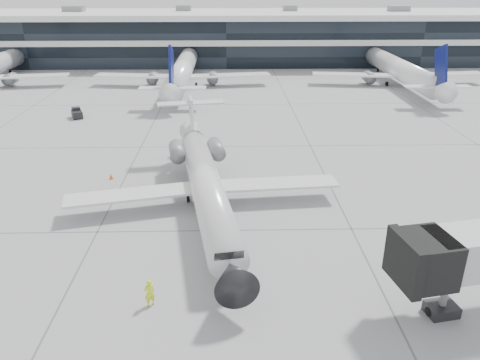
{
  "coord_description": "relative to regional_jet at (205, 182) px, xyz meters",
  "views": [
    {
      "loc": [
        0.37,
        -32.18,
        18.24
      ],
      "look_at": [
        1.27,
        3.97,
        2.6
      ],
      "focal_mm": 35.0,
      "sensor_mm": 36.0,
      "label": 1
    }
  ],
  "objects": [
    {
      "name": "bg_jet_right",
      "position": [
        33.68,
        50.61,
        -2.31
      ],
      "size": [
        32.0,
        40.0,
        9.6
      ],
      "primitive_type": null,
      "color": "white",
      "rests_on": "ground"
    },
    {
      "name": "ramp_worker",
      "position": [
        -2.81,
        -13.39,
        -1.41
      ],
      "size": [
        0.79,
        0.71,
        1.81
      ],
      "primitive_type": "imported",
      "rotation": [
        0.0,
        0.0,
        3.67
      ],
      "color": "#E0FF1A",
      "rests_on": "ground"
    },
    {
      "name": "terminal",
      "position": [
        1.68,
        77.61,
        2.69
      ],
      "size": [
        170.0,
        22.0,
        10.0
      ],
      "primitive_type": "cube",
      "color": "black",
      "rests_on": "ground"
    },
    {
      "name": "regional_jet",
      "position": [
        0.0,
        0.0,
        0.0
      ],
      "size": [
        23.45,
        29.25,
        6.77
      ],
      "rotation": [
        0.0,
        0.0,
        0.16
      ],
      "color": "silver",
      "rests_on": "ground"
    },
    {
      "name": "traffic_cone",
      "position": [
        -9.63,
        6.19,
        -2.03
      ],
      "size": [
        0.47,
        0.47,
        0.59
      ],
      "rotation": [
        0.0,
        0.0,
        0.19
      ],
      "color": "#F3540C",
      "rests_on": "ground"
    },
    {
      "name": "bg_jet_center",
      "position": [
        -6.32,
        50.61,
        -2.31
      ],
      "size": [
        32.0,
        40.0,
        9.6
      ],
      "primitive_type": null,
      "color": "white",
      "rests_on": "ground"
    },
    {
      "name": "ground",
      "position": [
        1.68,
        -4.39,
        -2.31
      ],
      "size": [
        220.0,
        220.0,
        0.0
      ],
      "primitive_type": "plane",
      "color": "#949597",
      "rests_on": "ground"
    },
    {
      "name": "far_tug",
      "position": [
        -19.48,
        28.51,
        -1.67
      ],
      "size": [
        2.12,
        2.58,
        1.42
      ],
      "rotation": [
        0.0,
        0.0,
        0.42
      ],
      "color": "black",
      "rests_on": "ground"
    }
  ]
}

